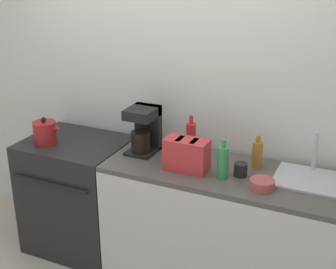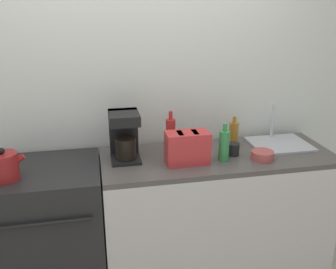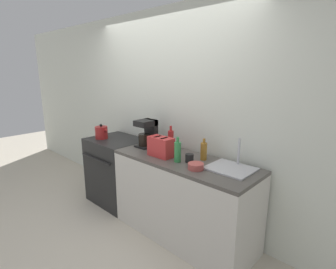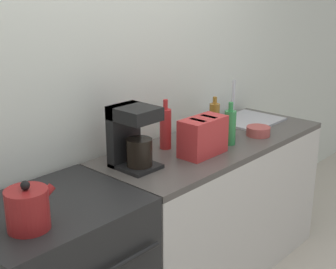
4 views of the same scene
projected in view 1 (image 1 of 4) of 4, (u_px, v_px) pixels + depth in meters
wall_back at (170, 92)px, 3.51m from camera, size 8.00×0.05×2.60m
stove at (79, 193)px, 3.75m from camera, size 0.77×0.67×0.92m
counter_block at (224, 231)px, 3.27m from camera, size 1.65×0.63×0.92m
kettle at (45, 132)px, 3.52m from camera, size 0.22×0.17×0.21m
toaster at (187, 155)px, 3.08m from camera, size 0.29×0.15×0.22m
coffee_maker at (144, 128)px, 3.35m from camera, size 0.20×0.24×0.34m
sink_tray at (309, 178)px, 2.98m from camera, size 0.43×0.37×0.28m
bottle_green at (223, 162)px, 2.97m from camera, size 0.07×0.07×0.27m
bottle_amber at (257, 154)px, 3.12m from camera, size 0.07×0.07×0.23m
bottle_red at (191, 139)px, 3.30m from camera, size 0.07×0.07×0.30m
cup_black at (241, 170)px, 3.03m from camera, size 0.09×0.09×0.09m
bowl at (262, 184)px, 2.87m from camera, size 0.15×0.15×0.06m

